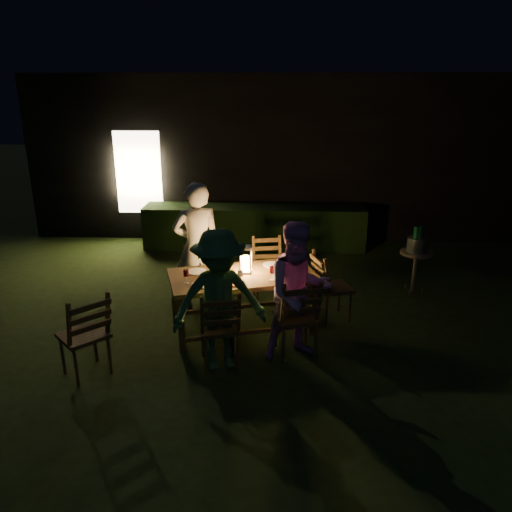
{
  "coord_description": "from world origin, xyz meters",
  "views": [
    {
      "loc": [
        -0.06,
        -5.49,
        3.03
      ],
      "look_at": [
        -0.32,
        0.57,
        0.91
      ],
      "focal_mm": 35.0,
      "sensor_mm": 36.0,
      "label": 1
    }
  ],
  "objects_px": {
    "chair_near_left": "(220,340)",
    "chair_spare": "(86,349)",
    "person_opp_right": "(298,292)",
    "person_house_side": "(197,247)",
    "bottle_bucket_a": "(415,242)",
    "bottle_bucket_b": "(420,241)",
    "ice_bucket": "(417,245)",
    "chair_end": "(332,298)",
    "chair_near_right": "(296,330)",
    "lantern": "(246,261)",
    "bottle_table": "(223,266)",
    "chair_far_right": "(268,282)",
    "side_table": "(416,257)",
    "dining_table": "(243,280)",
    "person_opp_left": "(220,301)",
    "chair_far_left": "(200,290)"
  },
  "relations": [
    {
      "from": "person_house_side",
      "to": "side_table",
      "type": "relative_size",
      "value": 2.81
    },
    {
      "from": "dining_table",
      "to": "ice_bucket",
      "type": "xyz_separation_m",
      "value": [
        2.51,
        1.33,
        0.07
      ]
    },
    {
      "from": "side_table",
      "to": "ice_bucket",
      "type": "relative_size",
      "value": 2.13
    },
    {
      "from": "person_opp_left",
      "to": "chair_near_left",
      "type": "bearing_deg",
      "value": 91.62
    },
    {
      "from": "chair_spare",
      "to": "side_table",
      "type": "bearing_deg",
      "value": -13.66
    },
    {
      "from": "person_house_side",
      "to": "side_table",
      "type": "distance_m",
      "value": 3.27
    },
    {
      "from": "lantern",
      "to": "chair_far_left",
      "type": "bearing_deg",
      "value": 141.9
    },
    {
      "from": "chair_near_right",
      "to": "person_opp_left",
      "type": "distance_m",
      "value": 1.03
    },
    {
      "from": "person_house_side",
      "to": "side_table",
      "type": "xyz_separation_m",
      "value": [
        3.18,
        0.68,
        -0.33
      ]
    },
    {
      "from": "chair_near_right",
      "to": "lantern",
      "type": "bearing_deg",
      "value": 119.24
    },
    {
      "from": "dining_table",
      "to": "chair_far_right",
      "type": "height_order",
      "value": "chair_far_right"
    },
    {
      "from": "chair_end",
      "to": "chair_spare",
      "type": "relative_size",
      "value": 0.94
    },
    {
      "from": "ice_bucket",
      "to": "chair_end",
      "type": "bearing_deg",
      "value": -143.98
    },
    {
      "from": "chair_near_left",
      "to": "lantern",
      "type": "bearing_deg",
      "value": 62.55
    },
    {
      "from": "dining_table",
      "to": "lantern",
      "type": "relative_size",
      "value": 5.71
    },
    {
      "from": "chair_far_right",
      "to": "chair_near_left",
      "type": "bearing_deg",
      "value": 64.77
    },
    {
      "from": "chair_end",
      "to": "person_opp_left",
      "type": "relative_size",
      "value": 0.6
    },
    {
      "from": "dining_table",
      "to": "bottle_bucket_b",
      "type": "height_order",
      "value": "bottle_bucket_b"
    },
    {
      "from": "bottle_table",
      "to": "bottle_bucket_b",
      "type": "relative_size",
      "value": 0.88
    },
    {
      "from": "side_table",
      "to": "bottle_bucket_a",
      "type": "relative_size",
      "value": 2.0
    },
    {
      "from": "person_opp_right",
      "to": "bottle_bucket_b",
      "type": "xyz_separation_m",
      "value": [
        1.89,
        2.02,
        -0.01
      ]
    },
    {
      "from": "person_house_side",
      "to": "bottle_bucket_b",
      "type": "xyz_separation_m",
      "value": [
        3.23,
        0.72,
        -0.1
      ]
    },
    {
      "from": "person_house_side",
      "to": "bottle_bucket_a",
      "type": "distance_m",
      "value": 3.2
    },
    {
      "from": "ice_bucket",
      "to": "bottle_bucket_a",
      "type": "bearing_deg",
      "value": -141.34
    },
    {
      "from": "chair_spare",
      "to": "person_house_side",
      "type": "bearing_deg",
      "value": 17.49
    },
    {
      "from": "person_opp_right",
      "to": "lantern",
      "type": "height_order",
      "value": "person_opp_right"
    },
    {
      "from": "chair_far_left",
      "to": "chair_far_right",
      "type": "bearing_deg",
      "value": -175.43
    },
    {
      "from": "person_opp_right",
      "to": "chair_far_left",
      "type": "bearing_deg",
      "value": 119.49
    },
    {
      "from": "dining_table",
      "to": "bottle_table",
      "type": "xyz_separation_m",
      "value": [
        -0.24,
        -0.07,
        0.21
      ]
    },
    {
      "from": "chair_far_left",
      "to": "ice_bucket",
      "type": "xyz_separation_m",
      "value": [
        3.16,
        0.73,
        0.48
      ]
    },
    {
      "from": "person_house_side",
      "to": "dining_table",
      "type": "bearing_deg",
      "value": 118.76
    },
    {
      "from": "person_opp_right",
      "to": "bottle_bucket_a",
      "type": "relative_size",
      "value": 5.06
    },
    {
      "from": "person_opp_right",
      "to": "chair_end",
      "type": "bearing_deg",
      "value": 46.43
    },
    {
      "from": "dining_table",
      "to": "person_opp_right",
      "type": "distance_m",
      "value": 0.94
    },
    {
      "from": "person_opp_right",
      "to": "bottle_table",
      "type": "height_order",
      "value": "person_opp_right"
    },
    {
      "from": "chair_near_right",
      "to": "bottle_bucket_b",
      "type": "distance_m",
      "value": 2.79
    },
    {
      "from": "person_house_side",
      "to": "bottle_bucket_b",
      "type": "bearing_deg",
      "value": 175.43
    },
    {
      "from": "chair_far_left",
      "to": "person_opp_left",
      "type": "xyz_separation_m",
      "value": [
        0.47,
        -1.52,
        0.53
      ]
    },
    {
      "from": "side_table",
      "to": "person_opp_right",
      "type": "bearing_deg",
      "value": -132.81
    },
    {
      "from": "chair_near_left",
      "to": "bottle_bucket_a",
      "type": "relative_size",
      "value": 3.05
    },
    {
      "from": "chair_far_left",
      "to": "bottle_bucket_b",
      "type": "relative_size",
      "value": 2.82
    },
    {
      "from": "chair_near_left",
      "to": "person_house_side",
      "type": "xyz_separation_m",
      "value": [
        -0.47,
        1.52,
        0.6
      ]
    },
    {
      "from": "chair_near_left",
      "to": "chair_spare",
      "type": "bearing_deg",
      "value": 177.99
    },
    {
      "from": "chair_far_right",
      "to": "bottle_bucket_a",
      "type": "bearing_deg",
      "value": -178.94
    },
    {
      "from": "bottle_table",
      "to": "bottle_bucket_a",
      "type": "xyz_separation_m",
      "value": [
        2.7,
        1.37,
        -0.1
      ]
    },
    {
      "from": "bottle_table",
      "to": "chair_far_right",
      "type": "bearing_deg",
      "value": 60.95
    },
    {
      "from": "chair_spare",
      "to": "ice_bucket",
      "type": "relative_size",
      "value": 3.42
    },
    {
      "from": "bottle_bucket_b",
      "to": "bottle_bucket_a",
      "type": "bearing_deg",
      "value": -141.34
    },
    {
      "from": "person_opp_right",
      "to": "person_house_side",
      "type": "bearing_deg",
      "value": 118.76
    },
    {
      "from": "chair_near_left",
      "to": "ice_bucket",
      "type": "relative_size",
      "value": 3.26
    }
  ]
}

